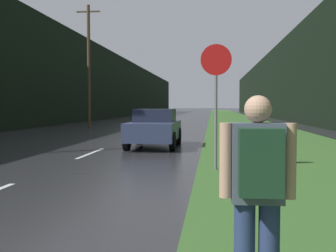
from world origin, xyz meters
name	(u,v)px	position (x,y,z in m)	size (l,w,h in m)	color
grass_verge	(239,122)	(6.62, 40.00, 0.01)	(6.00, 240.00, 0.02)	#386028
lane_stripe_c	(91,153)	(0.00, 12.03, 0.00)	(0.12, 3.00, 0.01)	silver
lane_stripe_d	(131,137)	(0.00, 19.03, 0.00)	(0.12, 3.00, 0.01)	silver
lane_stripe_e	(152,130)	(0.00, 26.03, 0.00)	(0.12, 3.00, 0.01)	silver
lane_stripe_f	(164,125)	(0.00, 33.03, 0.00)	(0.12, 3.00, 0.01)	silver
treeline_far_side	(103,85)	(-9.62, 50.00, 4.23)	(2.00, 140.00, 8.46)	black
treeline_near_side	(285,82)	(12.62, 50.00, 4.45)	(2.00, 140.00, 8.90)	black
utility_pole_far	(89,64)	(-5.27, 29.48, 4.69)	(1.80, 0.24, 9.11)	#4C3823
stop_sign	(216,92)	(4.08, 8.75, 1.91)	(0.75, 0.07, 3.05)	slate
hitchhiker_with_backpack	(258,189)	(4.33, 1.68, 0.95)	(0.57, 0.40, 1.64)	navy
car_passing_near	(155,128)	(1.81, 14.31, 0.74)	(1.82, 4.05, 1.45)	#2D3856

